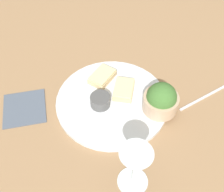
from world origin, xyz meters
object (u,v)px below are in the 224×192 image
object	(u,v)px
cheese_toast_near	(124,90)
fork	(204,97)
sauce_ramekin	(100,100)
wine_glass	(135,163)
salad_bowl	(161,100)
napkin	(24,108)
cheese_toast_far	(102,77)

from	to	relation	value
cheese_toast_near	fork	size ratio (longest dim) A/B	0.54
sauce_ramekin	cheese_toast_near	world-z (taller)	sauce_ramekin
cheese_toast_near	wine_glass	xyz separation A→B (m)	(0.18, 0.23, 0.08)
salad_bowl	fork	xyz separation A→B (m)	(-0.15, 0.06, -0.05)
napkin	cheese_toast_near	bearing A→B (deg)	148.13
wine_glass	fork	distance (m)	0.38
sauce_ramekin	fork	size ratio (longest dim) A/B	0.31
sauce_ramekin	cheese_toast_near	bearing A→B (deg)	170.73
salad_bowl	fork	distance (m)	0.17
cheese_toast_near	napkin	distance (m)	0.32
cheese_toast_near	wine_glass	world-z (taller)	wine_glass
cheese_toast_far	napkin	distance (m)	0.27
salad_bowl	sauce_ramekin	distance (m)	0.18
cheese_toast_near	wine_glass	distance (m)	0.30
cheese_toast_near	napkin	bearing A→B (deg)	-31.87
salad_bowl	napkin	world-z (taller)	salad_bowl
cheese_toast_far	salad_bowl	bearing A→B (deg)	104.23
sauce_ramekin	napkin	world-z (taller)	sauce_ramekin
sauce_ramekin	wine_glass	xyz separation A→B (m)	(0.09, 0.24, 0.07)
cheese_toast_near	cheese_toast_far	bearing A→B (deg)	-80.96
salad_bowl	cheese_toast_near	bearing A→B (deg)	-71.81
cheese_toast_near	salad_bowl	bearing A→B (deg)	108.19
cheese_toast_far	fork	bearing A→B (deg)	126.75
cheese_toast_far	fork	xyz separation A→B (m)	(-0.20, 0.27, -0.02)
napkin	wine_glass	bearing A→B (deg)	102.62
wine_glass	sauce_ramekin	bearing A→B (deg)	-111.23
salad_bowl	wine_glass	bearing A→B (deg)	26.64
cheese_toast_near	napkin	size ratio (longest dim) A/B	0.58
sauce_ramekin	fork	xyz separation A→B (m)	(-0.27, 0.19, -0.03)
wine_glass	fork	xyz separation A→B (m)	(-0.37, -0.05, -0.10)
salad_bowl	cheese_toast_near	size ratio (longest dim) A/B	1.00
salad_bowl	sauce_ramekin	world-z (taller)	salad_bowl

